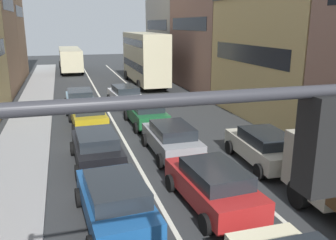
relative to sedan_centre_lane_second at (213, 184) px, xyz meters
The scene contains 15 objects.
sidewalk_left 14.96m from the sedan_centre_lane_second, 116.44° to the left, with size 2.60×64.00×0.14m, color #989898.
lane_stripe_left 13.50m from the sedan_centre_lane_second, 97.05° to the left, with size 0.16×60.00×0.01m, color silver.
lane_stripe_right 13.52m from the sedan_centre_lane_second, 82.56° to the left, with size 0.16×60.00×0.01m, color silver.
building_row_right 18.46m from the sedan_centre_lane_second, 56.10° to the left, with size 7.20×43.90×13.40m.
sedan_centre_lane_second is the anchor object (origin of this frame).
wagon_left_lane_second 3.26m from the sedan_centre_lane_second, behind, with size 2.28×4.40×1.49m.
hatchback_centre_lane_third 5.06m from the sedan_centre_lane_second, 88.66° to the left, with size 2.07×4.31×1.49m.
sedan_left_lane_third 5.85m from the sedan_centre_lane_second, 124.63° to the left, with size 2.18×4.36×1.49m.
coupe_centre_lane_fourth 10.24m from the sedan_centre_lane_second, 89.35° to the left, with size 2.12×4.33×1.49m.
sedan_left_lane_fourth 11.25m from the sedan_centre_lane_second, 106.77° to the left, with size 2.20×4.37×1.49m.
sedan_centre_lane_fifth 15.98m from the sedan_centre_lane_second, 90.54° to the left, with size 2.29×4.41×1.49m.
sedan_left_lane_fifth 15.72m from the sedan_centre_lane_second, 102.70° to the left, with size 2.08×4.31×1.49m.
sedan_right_lane_behind_truck 4.59m from the sedan_centre_lane_second, 38.18° to the left, with size 2.25×4.39×1.49m.
bus_mid_queue_primary 25.09m from the sedan_centre_lane_second, 82.24° to the left, with size 2.86×10.52×5.06m.
bus_far_queue_secondary 37.59m from the sedan_centre_lane_second, 95.23° to the left, with size 2.91×10.53×2.90m.
Camera 1 is at (-4.53, -3.31, 5.91)m, focal length 38.16 mm.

